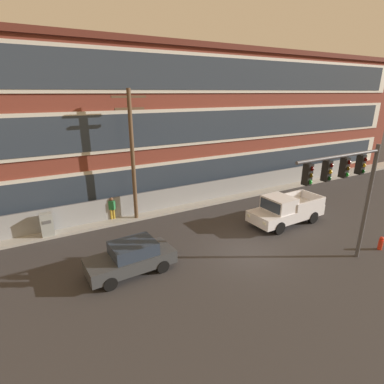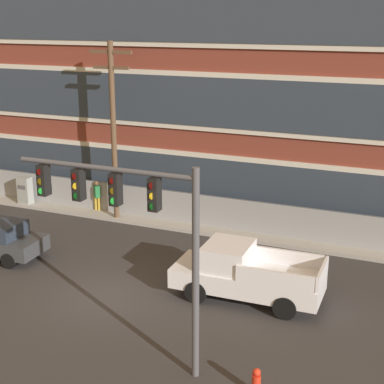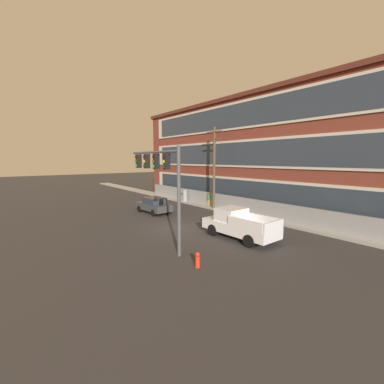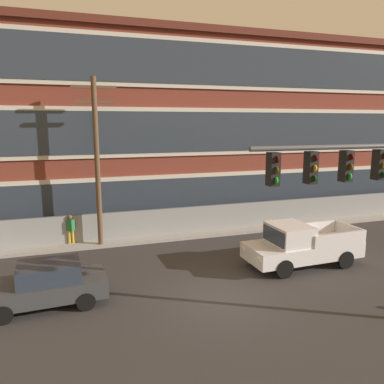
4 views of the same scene
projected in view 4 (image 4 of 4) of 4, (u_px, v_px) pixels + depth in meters
ground_plane at (221, 298)px, 13.86m from camera, size 160.00×160.00×0.00m
sidewalk_building_side at (168, 235)px, 21.23m from camera, size 80.00×1.85×0.16m
brick_mill_building at (204, 130)px, 26.31m from camera, size 47.16×9.26×11.73m
chain_link_fence at (188, 220)px, 21.48m from camera, size 37.21×0.06×1.67m
traffic_signal_mast at (358, 188)px, 10.99m from camera, size 5.54×0.43×6.02m
pickup_truck_white at (301, 246)px, 16.82m from camera, size 5.37×2.26×1.98m
sedan_dark_grey at (46, 284)px, 13.15m from camera, size 4.26×2.03×1.56m
utility_pole_near_corner at (97, 157)px, 18.67m from camera, size 2.17×0.26×8.58m
pedestrian_near_cabinet at (71, 228)px, 19.45m from camera, size 0.46×0.45×1.69m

